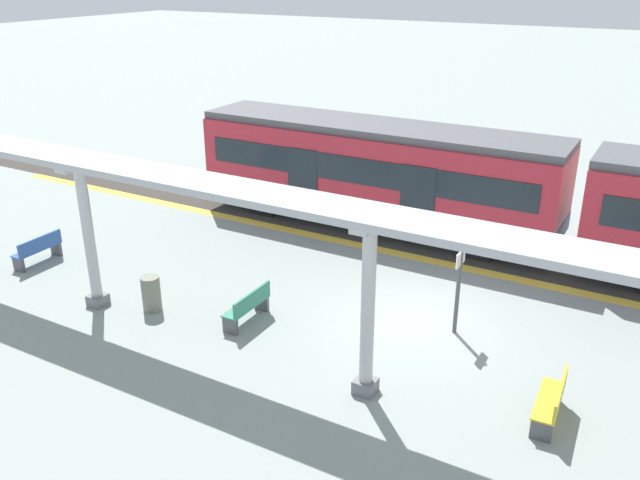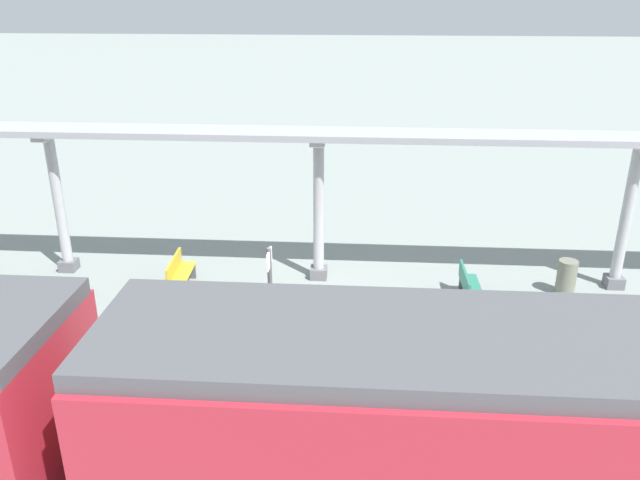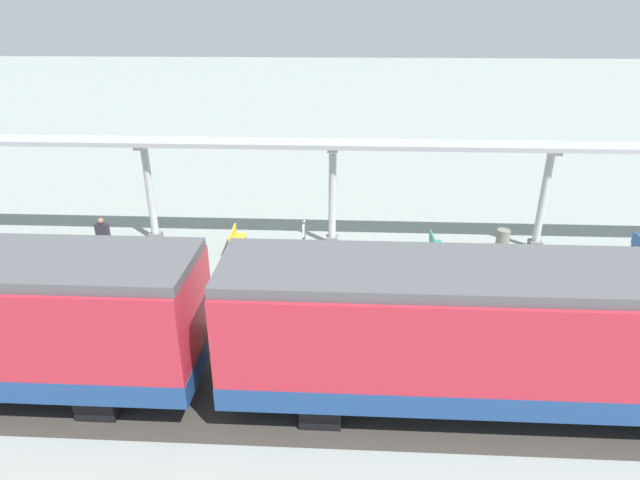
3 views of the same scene
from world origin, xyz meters
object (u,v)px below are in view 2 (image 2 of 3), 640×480
at_px(train_near_carriage, 573,450).
at_px(platform_info_sign, 270,286).
at_px(canopy_pillar_fourth, 59,204).
at_px(trash_bin, 566,278).
at_px(canopy_pillar_third, 319,210).
at_px(bench_far_end, 179,274).
at_px(bench_near_end, 469,287).
at_px(canopy_pillar_second, 626,217).

xyz_separation_m(train_near_carriage, platform_info_sign, (5.46, 4.71, -0.50)).
xyz_separation_m(canopy_pillar_fourth, trash_bin, (-0.52, -13.21, -1.47)).
bearing_deg(canopy_pillar_fourth, canopy_pillar_third, -90.00).
distance_m(train_near_carriage, bench_far_end, 10.84).
relative_size(canopy_pillar_fourth, bench_far_end, 2.51).
relative_size(train_near_carriage, trash_bin, 13.06).
height_order(canopy_pillar_fourth, bench_near_end, canopy_pillar_fourth).
relative_size(canopy_pillar_second, canopy_pillar_third, 1.00).
bearing_deg(canopy_pillar_second, bench_far_end, 94.79).
relative_size(bench_near_end, trash_bin, 1.62).
height_order(canopy_pillar_fourth, platform_info_sign, canopy_pillar_fourth).
height_order(canopy_pillar_second, canopy_pillar_fourth, same).
relative_size(canopy_pillar_fourth, bench_near_end, 2.54).
bearing_deg(train_near_carriage, bench_far_end, 43.75).
distance_m(canopy_pillar_third, canopy_pillar_fourth, 6.90).
xyz_separation_m(canopy_pillar_third, trash_bin, (-0.52, -6.30, -1.47)).
height_order(bench_near_end, platform_info_sign, platform_info_sign).
bearing_deg(train_near_carriage, platform_info_sign, 40.83).
distance_m(canopy_pillar_fourth, bench_far_end, 3.81).
bearing_deg(bench_far_end, canopy_pillar_third, -75.05).
xyz_separation_m(canopy_pillar_second, platform_info_sign, (-3.25, 8.50, -0.61)).
relative_size(trash_bin, platform_info_sign, 0.42).
bearing_deg(bench_near_end, platform_info_sign, 114.02).
xyz_separation_m(canopy_pillar_third, canopy_pillar_fourth, (0.00, 6.90, 0.00)).
xyz_separation_m(canopy_pillar_third, platform_info_sign, (-3.25, 0.81, -0.61)).
height_order(canopy_pillar_third, bench_near_end, canopy_pillar_third).
height_order(train_near_carriage, bench_far_end, train_near_carriage).
bearing_deg(bench_near_end, train_near_carriage, -178.99).
relative_size(canopy_pillar_fourth, trash_bin, 4.13).
distance_m(train_near_carriage, bench_near_end, 7.63).
distance_m(bench_far_end, platform_info_sign, 3.67).
bearing_deg(train_near_carriage, bench_near_end, 1.01).
relative_size(bench_near_end, bench_far_end, 0.99).
distance_m(canopy_pillar_second, canopy_pillar_fourth, 14.60).
bearing_deg(trash_bin, canopy_pillar_third, 85.30).
xyz_separation_m(canopy_pillar_third, bench_near_end, (-1.21, -3.78, -1.49)).
relative_size(train_near_carriage, canopy_pillar_second, 3.17).
relative_size(train_near_carriage, canopy_pillar_fourth, 3.17).
height_order(bench_far_end, trash_bin, trash_bin).
height_order(canopy_pillar_third, canopy_pillar_fourth, same).
relative_size(canopy_pillar_second, platform_info_sign, 1.74).
distance_m(bench_near_end, trash_bin, 2.62).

